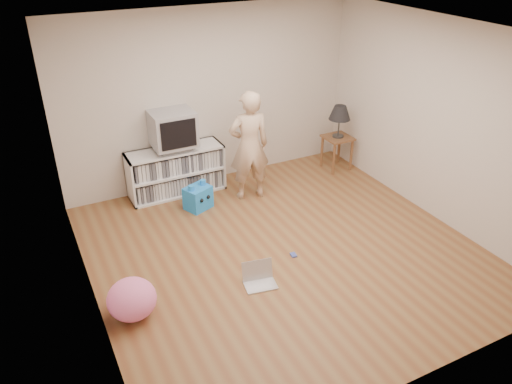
{
  "coord_description": "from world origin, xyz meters",
  "views": [
    {
      "loc": [
        -2.59,
        -4.37,
        3.57
      ],
      "look_at": [
        -0.18,
        0.4,
        0.67
      ],
      "focal_mm": 35.0,
      "sensor_mm": 36.0,
      "label": 1
    }
  ],
  "objects": [
    {
      "name": "plush_pink",
      "position": [
        -1.95,
        -0.31,
        0.21
      ],
      "size": [
        0.64,
        0.64,
        0.43
      ],
      "primitive_type": "ellipsoid",
      "rotation": [
        0.0,
        0.0,
        0.36
      ],
      "color": "pink",
      "rests_on": "ground"
    },
    {
      "name": "walls",
      "position": [
        0.0,
        0.0,
        1.3
      ],
      "size": [
        4.52,
        4.52,
        2.6
      ],
      "color": "beige",
      "rests_on": "ground"
    },
    {
      "name": "plush_blue",
      "position": [
        -0.56,
        1.44,
        0.17
      ],
      "size": [
        0.43,
        0.39,
        0.4
      ],
      "rotation": [
        0.0,
        0.0,
        0.4
      ],
      "color": "#1B87F5",
      "rests_on": "ground"
    },
    {
      "name": "person",
      "position": [
        0.23,
        1.43,
        0.8
      ],
      "size": [
        0.64,
        0.47,
        1.6
      ],
      "primitive_type": "imported",
      "rotation": [
        0.0,
        0.0,
        2.99
      ],
      "color": "#D3B190",
      "rests_on": "ground"
    },
    {
      "name": "media_unit",
      "position": [
        -0.67,
        2.04,
        0.35
      ],
      "size": [
        1.4,
        0.45,
        0.7
      ],
      "color": "white",
      "rests_on": "ground"
    },
    {
      "name": "table_lamp",
      "position": [
        1.92,
        1.65,
        0.94
      ],
      "size": [
        0.34,
        0.34,
        0.52
      ],
      "color": "#333333",
      "rests_on": "side_table"
    },
    {
      "name": "dvd_deck",
      "position": [
        -0.67,
        2.02,
        0.73
      ],
      "size": [
        0.45,
        0.35,
        0.07
      ],
      "primitive_type": "cube",
      "color": "gray",
      "rests_on": "media_unit"
    },
    {
      "name": "laptop",
      "position": [
        -0.56,
        -0.42,
        0.07
      ],
      "size": [
        0.39,
        0.34,
        0.24
      ],
      "rotation": [
        0.0,
        0.0,
        -0.18
      ],
      "color": "silver",
      "rests_on": "ground"
    },
    {
      "name": "side_table",
      "position": [
        1.92,
        1.65,
        0.42
      ],
      "size": [
        0.42,
        0.42,
        0.55
      ],
      "color": "brown",
      "rests_on": "ground"
    },
    {
      "name": "ground",
      "position": [
        0.0,
        0.0,
        0.0
      ],
      "size": [
        4.5,
        4.5,
        0.0
      ],
      "primitive_type": "plane",
      "color": "brown",
      "rests_on": "ground"
    },
    {
      "name": "playing_cards",
      "position": [
        0.05,
        -0.15,
        0.01
      ],
      "size": [
        0.08,
        0.1,
        0.02
      ],
      "primitive_type": "cube",
      "rotation": [
        0.0,
        0.0,
        -0.13
      ],
      "color": "#3F4FA8",
      "rests_on": "ground"
    },
    {
      "name": "ceiling",
      "position": [
        0.0,
        0.0,
        2.6
      ],
      "size": [
        4.5,
        4.5,
        0.01
      ],
      "primitive_type": "cube",
      "color": "white",
      "rests_on": "walls"
    },
    {
      "name": "crt_tv",
      "position": [
        -0.67,
        2.02,
        1.02
      ],
      "size": [
        0.6,
        0.53,
        0.5
      ],
      "color": "#97979C",
      "rests_on": "dvd_deck"
    }
  ]
}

